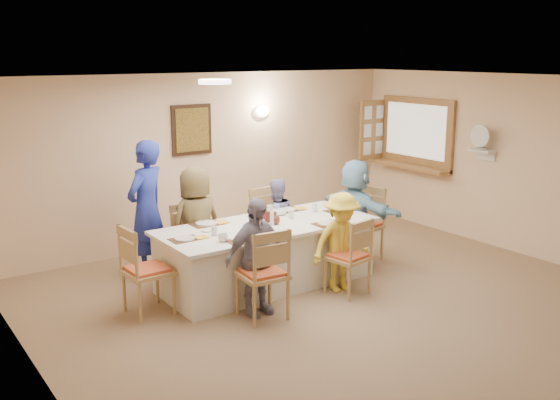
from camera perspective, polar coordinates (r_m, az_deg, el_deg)
ground at (r=6.92m, az=8.17°, el=-10.48°), size 7.00×7.00×0.00m
room_walls at (r=6.47m, az=8.61°, el=1.89°), size 7.00×7.00×7.00m
wall_picture at (r=9.08m, az=-8.07°, el=6.38°), size 0.62×0.05×0.72m
wall_sconce at (r=9.64m, az=-1.63°, el=8.10°), size 0.26×0.09×0.18m
ceiling_light at (r=6.96m, az=-5.98°, el=10.71°), size 0.36×0.36×0.05m
serving_hatch at (r=10.40m, az=12.38°, el=5.96°), size 0.06×1.50×1.15m
hatch_sill at (r=10.39m, az=11.79°, el=3.05°), size 0.30×1.50×0.05m
shutter_door at (r=10.74m, az=8.45°, el=6.35°), size 0.55×0.04×1.00m
fan_shelf at (r=9.49m, az=18.01°, el=4.33°), size 0.22×0.36×0.03m
desk_fan at (r=9.45m, az=17.97°, el=5.21°), size 0.30×0.30×0.28m
dining_table at (r=7.64m, az=-1.19°, el=-4.97°), size 2.67×1.13×0.76m
chair_back_left at (r=7.99m, az=-8.00°, el=-3.69°), size 0.46×0.46×0.92m
chair_back_right at (r=8.57m, az=-0.85°, el=-2.20°), size 0.48×0.48×0.97m
chair_front_left at (r=6.66m, az=-1.65°, el=-6.63°), size 0.53×0.53×1.02m
chair_front_right at (r=7.36m, az=6.20°, el=-5.08°), size 0.51×0.51×0.93m
chair_left_end at (r=6.91m, az=-12.00°, el=-6.22°), size 0.50×0.50×1.01m
chair_right_end at (r=8.53m, az=7.49°, el=-2.25°), size 0.57×0.57×1.01m
diner_back_left at (r=7.82m, az=-7.65°, el=-2.12°), size 0.78×0.59×1.43m
diner_back_right at (r=8.45m, az=-0.39°, el=-1.85°), size 0.62×0.52×1.13m
diner_front_left at (r=6.71m, az=-2.22°, el=-5.24°), size 0.79×0.39×1.29m
diner_front_right at (r=7.41m, az=5.62°, el=-3.86°), size 0.88×0.63×1.20m
diner_right_end at (r=8.39m, az=6.87°, el=-1.06°), size 1.40×0.70×1.42m
caregiver at (r=8.01m, az=-12.10°, el=-0.78°), size 1.00×0.97×1.74m
placemat_fl at (r=6.88m, az=-3.41°, el=-3.74°), size 0.35×0.26×0.01m
plate_fl at (r=6.88m, az=-3.41°, el=-3.66°), size 0.26×0.26×0.02m
napkin_fl at (r=6.93m, az=-1.92°, el=-3.54°), size 0.14×0.14×0.01m
placemat_fr at (r=7.55m, az=4.36°, el=-2.20°), size 0.34×0.25×0.01m
plate_fr at (r=7.55m, az=4.37°, el=-2.12°), size 0.24×0.24×0.01m
napkin_fr at (r=7.62m, az=5.65°, el=-2.02°), size 0.15×0.15×0.01m
placemat_bl at (r=7.58m, az=-6.75°, el=-2.19°), size 0.37×0.28×0.01m
plate_bl at (r=7.58m, az=-6.75°, el=-2.12°), size 0.26×0.26×0.02m
napkin_bl at (r=7.62m, az=-5.38°, el=-2.02°), size 0.15×0.15×0.01m
placemat_br at (r=8.19m, az=0.64°, el=-0.91°), size 0.37×0.28×0.01m
plate_br at (r=8.19m, az=0.64°, el=-0.85°), size 0.23×0.23×0.01m
napkin_br at (r=8.26m, az=1.86°, el=-0.76°), size 0.15×0.15×0.01m
placemat_le at (r=7.00m, az=-8.71°, el=-3.57°), size 0.32×0.24×0.01m
plate_le at (r=7.00m, az=-8.72°, el=-3.49°), size 0.22×0.22×0.01m
napkin_le at (r=7.03m, az=-7.22°, el=-3.38°), size 0.14×0.14×0.01m
placemat_re at (r=8.18m, az=5.32°, el=-0.99°), size 0.33×0.25×0.01m
plate_re at (r=8.18m, az=5.32°, el=-0.92°), size 0.22×0.22×0.01m
napkin_re at (r=8.26m, az=6.50°, el=-0.83°), size 0.15×0.15×0.01m
teacup_a at (r=6.87m, az=-5.24°, el=-3.45°), size 0.16×0.16×0.09m
teacup_b at (r=8.11m, az=-0.91°, el=-0.78°), size 0.15×0.15×0.08m
bowl_a at (r=7.19m, az=-1.83°, el=-2.75°), size 0.25×0.25×0.06m
bowl_b at (r=7.96m, az=-0.07°, el=-1.15°), size 0.26×0.26×0.06m
condiment_ketchup at (r=7.44m, az=-1.69°, el=-1.38°), size 0.16×0.17×0.26m
condiment_brown at (r=7.60m, az=-1.37°, el=-1.31°), size 0.13×0.13×0.20m
condiment_malt at (r=7.51m, az=-0.46°, el=-1.64°), size 0.17×0.17×0.16m
drinking_glass at (r=7.48m, az=-2.38°, el=-1.91°), size 0.07×0.07×0.10m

